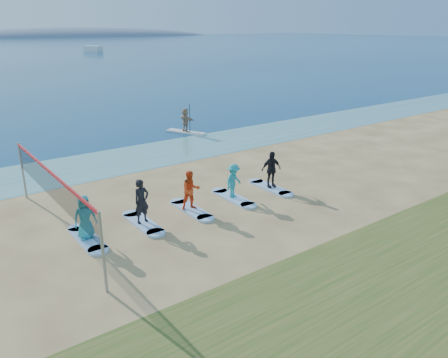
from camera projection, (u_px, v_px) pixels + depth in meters
ground at (261, 217)px, 17.38m from camera, size 600.00×600.00×0.00m
shallow_water at (143, 156)px, 25.36m from camera, size 600.00×600.00×0.00m
island_ridge at (79, 36)px, 298.45m from camera, size 220.00×56.00×18.00m
volleyball_net at (52, 186)px, 15.27m from camera, size 0.16×9.09×2.50m
paddleboard at (186, 132)px, 30.84m from camera, size 1.85×3.03×0.12m
paddleboarder at (186, 120)px, 30.55m from camera, size 0.53×1.54×1.64m
boat_offshore_b at (93, 52)px, 124.50m from camera, size 3.47×7.14×1.69m
surfboard_0 at (87, 239)px, 15.49m from camera, size 0.70×2.20×0.09m
student_0 at (85, 217)px, 15.21m from camera, size 0.80×0.54×1.61m
surfboard_1 at (143, 223)px, 16.70m from camera, size 0.70×2.20×0.09m
student_1 at (142, 201)px, 16.40m from camera, size 0.69×0.51×1.72m
surfboard_2 at (191, 210)px, 17.92m from camera, size 0.70×2.20×0.09m
student_2 at (191, 190)px, 17.63m from camera, size 0.91×0.78×1.63m
surfboard_3 at (233, 198)px, 19.14m from camera, size 0.70×2.20×0.09m
student_3 at (234, 181)px, 18.87m from camera, size 1.11×0.85×1.51m
surfboard_4 at (270, 188)px, 20.35m from camera, size 0.70×2.20×0.09m
student_4 at (271, 169)px, 20.05m from camera, size 1.06×0.60×1.70m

